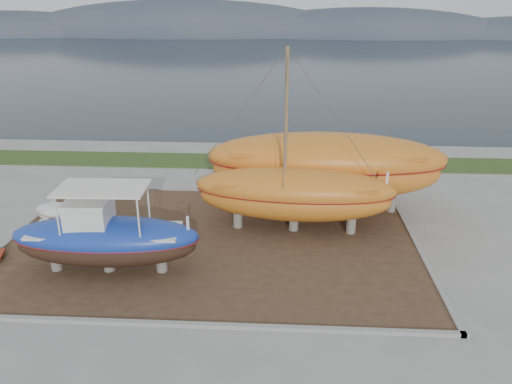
# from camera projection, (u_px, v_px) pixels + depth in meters

# --- Properties ---
(ground) EXTENTS (140.00, 140.00, 0.00)m
(ground) POSITION_uv_depth(u_px,v_px,m) (197.00, 292.00, 18.70)
(ground) COLOR gray
(ground) RESTS_ON ground
(dirt_patch) EXTENTS (18.00, 12.00, 0.06)m
(dirt_patch) POSITION_uv_depth(u_px,v_px,m) (212.00, 242.00, 22.39)
(dirt_patch) COLOR #422D1E
(dirt_patch) RESTS_ON ground
(curb_frame) EXTENTS (18.60, 12.60, 0.15)m
(curb_frame) POSITION_uv_depth(u_px,v_px,m) (212.00, 241.00, 22.38)
(curb_frame) COLOR gray
(curb_frame) RESTS_ON ground
(grass_strip) EXTENTS (44.00, 3.00, 0.08)m
(grass_strip) POSITION_uv_depth(u_px,v_px,m) (236.00, 161.00, 33.05)
(grass_strip) COLOR #284219
(grass_strip) RESTS_ON ground
(sea) EXTENTS (260.00, 100.00, 0.04)m
(sea) POSITION_uv_depth(u_px,v_px,m) (267.00, 60.00, 83.58)
(sea) COLOR black
(sea) RESTS_ON ground
(mountain_ridge) EXTENTS (200.00, 36.00, 20.00)m
(mountain_ridge) POSITION_uv_depth(u_px,v_px,m) (274.00, 34.00, 134.56)
(mountain_ridge) COLOR #333D49
(mountain_ridge) RESTS_ON ground
(blue_caique) EXTENTS (7.45, 2.52, 3.56)m
(blue_caique) POSITION_uv_depth(u_px,v_px,m) (105.00, 230.00, 19.41)
(blue_caique) COLOR #1B3BA7
(blue_caique) RESTS_ON dirt_patch
(white_dinghy) EXTENTS (4.17, 2.40, 1.18)m
(white_dinghy) POSITION_uv_depth(u_px,v_px,m) (73.00, 218.00, 23.30)
(white_dinghy) COLOR silver
(white_dinghy) RESTS_ON dirt_patch
(orange_sailboat) EXTENTS (9.34, 3.27, 8.32)m
(orange_sailboat) POSITION_uv_depth(u_px,v_px,m) (296.00, 144.00, 21.94)
(orange_sailboat) COLOR #C76E1E
(orange_sailboat) RESTS_ON dirt_patch
(orange_bare_hull) EXTENTS (11.94, 3.77, 3.90)m
(orange_bare_hull) POSITION_uv_depth(u_px,v_px,m) (325.00, 173.00, 25.00)
(orange_bare_hull) COLOR #C76E1E
(orange_bare_hull) RESTS_ON dirt_patch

